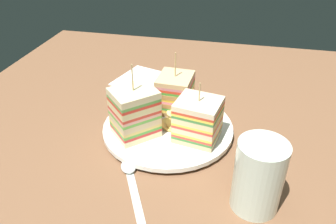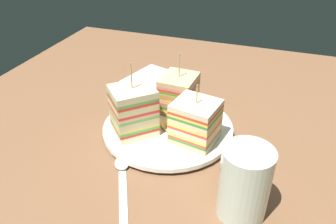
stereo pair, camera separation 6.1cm
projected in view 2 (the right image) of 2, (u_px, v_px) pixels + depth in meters
The scene contains 9 objects.
ground_plane at pixel (168, 136), 64.44cm from camera, with size 100.05×95.67×1.80cm, color brown.
plate at pixel (168, 128), 63.44cm from camera, with size 24.40×24.40×1.59cm.
sandwich_wedge_0 at pixel (195, 122), 57.49cm from camera, with size 7.96×8.48×10.92cm.
sandwich_wedge_1 at pixel (178, 93), 66.27cm from camera, with size 7.69×6.82×12.07cm.
sandwich_wedge_2 at pixel (134, 111), 59.18cm from camera, with size 9.67×9.71×13.69cm.
chip_pile at pixel (177, 119), 62.97cm from camera, with size 7.22×6.49×2.35cm.
spoon at pixel (122, 171), 54.14cm from camera, with size 13.49×8.08×1.00cm.
napkin at pixel (155, 79), 82.42cm from camera, with size 12.41×12.80×0.50cm, color white.
drinking_glass at pixel (244, 187), 45.22cm from camera, with size 6.90×6.90×10.92cm.
Camera 2 is at (-48.98, -17.20, 37.55)cm, focal length 35.81 mm.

